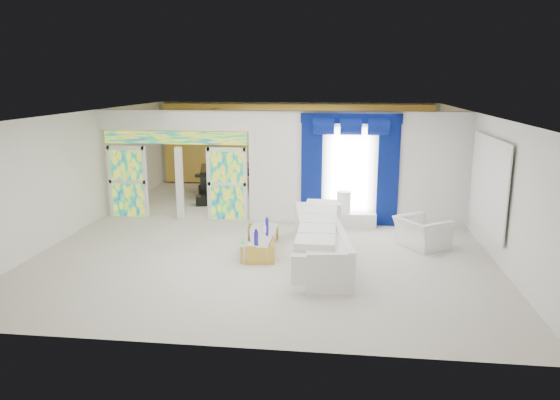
# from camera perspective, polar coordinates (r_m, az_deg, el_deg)

# --- Properties ---
(floor) EXTENTS (12.00, 12.00, 0.00)m
(floor) POSITION_cam_1_polar(r_m,az_deg,el_deg) (13.42, -0.67, -3.39)
(floor) COLOR #B7AF9E
(floor) RESTS_ON ground
(dividing_wall) EXTENTS (5.70, 0.18, 3.00)m
(dividing_wall) POSITION_cam_1_polar(r_m,az_deg,el_deg) (13.96, 8.65, 3.43)
(dividing_wall) COLOR white
(dividing_wall) RESTS_ON ground
(dividing_header) EXTENTS (4.30, 0.18, 0.55)m
(dividing_header) POSITION_cam_1_polar(r_m,az_deg,el_deg) (14.53, -11.52, 8.56)
(dividing_header) COLOR white
(dividing_header) RESTS_ON dividing_wall
(stained_panel_left) EXTENTS (0.95, 0.04, 2.00)m
(stained_panel_left) POSITION_cam_1_polar(r_m,az_deg,el_deg) (15.25, -16.32, 1.95)
(stained_panel_left) COLOR #994C3F
(stained_panel_left) RESTS_ON ground
(stained_panel_right) EXTENTS (0.95, 0.04, 2.00)m
(stained_panel_right) POSITION_cam_1_polar(r_m,az_deg,el_deg) (14.38, -5.80, 1.76)
(stained_panel_right) COLOR #994C3F
(stained_panel_right) RESTS_ON ground
(stained_transom) EXTENTS (4.00, 0.05, 0.35)m
(stained_transom) POSITION_cam_1_polar(r_m,az_deg,el_deg) (14.57, -11.43, 6.69)
(stained_transom) COLOR #994C3F
(stained_transom) RESTS_ON dividing_header
(window_pane) EXTENTS (1.00, 0.02, 2.30)m
(window_pane) POSITION_cam_1_polar(r_m,az_deg,el_deg) (13.86, 7.63, 3.18)
(window_pane) COLOR white
(window_pane) RESTS_ON dividing_wall
(blue_drape_left) EXTENTS (0.55, 0.10, 2.80)m
(blue_drape_left) POSITION_cam_1_polar(r_m,az_deg,el_deg) (13.86, 3.48, 3.06)
(blue_drape_left) COLOR #031548
(blue_drape_left) RESTS_ON ground
(blue_drape_right) EXTENTS (0.55, 0.10, 2.80)m
(blue_drape_right) POSITION_cam_1_polar(r_m,az_deg,el_deg) (13.89, 11.75, 2.84)
(blue_drape_right) COLOR #031548
(blue_drape_right) RESTS_ON ground
(blue_pelmet) EXTENTS (2.60, 0.12, 0.25)m
(blue_pelmet) POSITION_cam_1_polar(r_m,az_deg,el_deg) (13.67, 7.80, 8.83)
(blue_pelmet) COLOR #031548
(blue_pelmet) RESTS_ON dividing_wall
(wall_mirror) EXTENTS (0.04, 2.70, 1.90)m
(wall_mirror) POSITION_cam_1_polar(r_m,az_deg,el_deg) (12.41, 21.92, 1.66)
(wall_mirror) COLOR white
(wall_mirror) RESTS_ON ground
(gold_curtains) EXTENTS (9.70, 0.12, 2.90)m
(gold_curtains) POSITION_cam_1_polar(r_m,az_deg,el_deg) (18.88, 1.65, 6.06)
(gold_curtains) COLOR gold
(gold_curtains) RESTS_ON ground
(white_sofa) EXTENTS (1.44, 4.16, 0.78)m
(white_sofa) POSITION_cam_1_polar(r_m,az_deg,el_deg) (11.35, 4.39, -4.48)
(white_sofa) COLOR silver
(white_sofa) RESTS_ON ground
(coffee_table) EXTENTS (0.86, 1.89, 0.41)m
(coffee_table) POSITION_cam_1_polar(r_m,az_deg,el_deg) (11.81, -2.14, -4.68)
(coffee_table) COLOR #B69639
(coffee_table) RESTS_ON ground
(console_table) EXTENTS (1.12, 0.42, 0.37)m
(console_table) POSITION_cam_1_polar(r_m,az_deg,el_deg) (13.89, 8.17, -2.17)
(console_table) COLOR white
(console_table) RESTS_ON ground
(table_lamp) EXTENTS (0.36, 0.36, 0.58)m
(table_lamp) POSITION_cam_1_polar(r_m,az_deg,el_deg) (13.77, 6.99, -0.24)
(table_lamp) COLOR white
(table_lamp) RESTS_ON console_table
(armchair) EXTENTS (1.37, 1.41, 0.70)m
(armchair) POSITION_cam_1_polar(r_m,az_deg,el_deg) (12.49, 15.25, -3.46)
(armchair) COLOR silver
(armchair) RESTS_ON ground
(grand_piano) EXTENTS (1.76, 2.08, 0.91)m
(grand_piano) POSITION_cam_1_polar(r_m,az_deg,el_deg) (17.72, -6.37, 2.11)
(grand_piano) COLOR black
(grand_piano) RESTS_ON ground
(piano_bench) EXTENTS (0.95, 0.54, 0.30)m
(piano_bench) POSITION_cam_1_polar(r_m,az_deg,el_deg) (16.27, -7.61, -0.03)
(piano_bench) COLOR black
(piano_bench) RESTS_ON ground
(tv_console) EXTENTS (0.59, 0.54, 0.85)m
(tv_console) POSITION_cam_1_polar(r_m,az_deg,el_deg) (16.50, -15.74, 0.76)
(tv_console) COLOR #AF7D57
(tv_console) RESTS_ON ground
(chandelier) EXTENTS (0.60, 0.60, 0.60)m
(chandelier) POSITION_cam_1_polar(r_m,az_deg,el_deg) (16.68, -7.11, 9.01)
(chandelier) COLOR gold
(chandelier) RESTS_ON ceiling
(decanters) EXTENTS (0.21, 1.17, 0.21)m
(decanters) POSITION_cam_1_polar(r_m,az_deg,el_deg) (11.68, -2.17, -3.41)
(decanters) COLOR #1F148E
(decanters) RESTS_ON coffee_table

